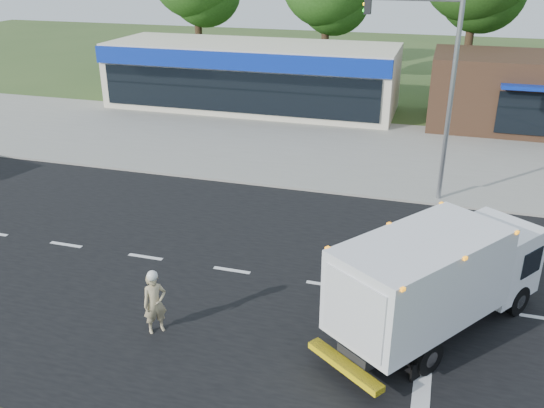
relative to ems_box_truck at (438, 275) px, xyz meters
name	(u,v)px	position (x,y,z in m)	size (l,w,h in m)	color
ground	(326,285)	(-3.11, 1.49, -1.71)	(120.00, 120.00, 0.00)	#385123
road_asphalt	(326,285)	(-3.11, 1.49, -1.71)	(60.00, 14.00, 0.02)	black
sidewalk	(365,186)	(-3.11, 9.69, -1.65)	(60.00, 2.40, 0.12)	gray
parking_apron	(382,146)	(-3.11, 15.49, -1.70)	(60.00, 9.00, 0.02)	gray
lane_markings	(365,317)	(-1.76, 0.14, -1.70)	(55.20, 7.00, 0.01)	silver
ems_box_truck	(438,275)	(0.00, 0.00, 0.00)	(5.58, 6.66, 2.97)	black
emergency_worker	(155,302)	(-6.90, -2.00, -0.83)	(0.73, 0.72, 1.81)	tan
retail_strip_mall	(251,76)	(-12.11, 21.42, 0.30)	(18.00, 6.20, 4.00)	beige
brown_storefront	(523,92)	(3.89, 21.48, 0.29)	(10.00, 6.70, 4.00)	#382316
traffic_signal_pole	(435,76)	(-0.75, 9.09, 3.21)	(3.51, 0.25, 8.00)	gray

